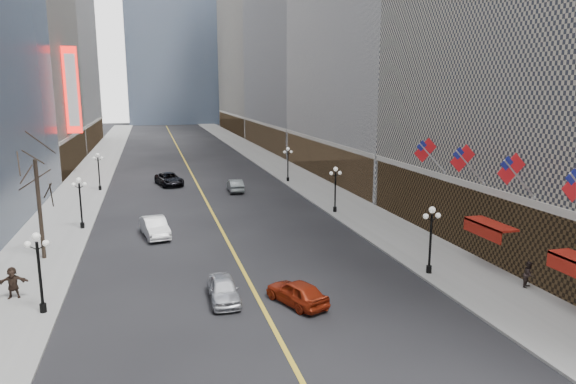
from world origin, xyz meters
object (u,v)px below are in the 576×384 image
car_nb_far (169,179)px  car_sb_mid (297,292)px  streetlamp_west_1 (39,264)px  streetlamp_west_2 (80,197)px  car_nb_near (223,289)px  streetlamp_east_1 (431,233)px  streetlamp_east_2 (335,185)px  streetlamp_west_3 (99,168)px  car_nb_mid (155,227)px  car_sb_far (235,185)px  streetlamp_east_3 (288,161)px

car_nb_far → car_sb_mid: (5.51, -40.06, -0.08)m
streetlamp_west_1 → streetlamp_west_2: size_ratio=1.00×
car_nb_near → car_sb_mid: car_sb_mid is taller
streetlamp_east_1 → car_nb_far: (-15.31, 37.79, -2.10)m
streetlamp_east_2 → streetlamp_west_3: bearing=142.7°
streetlamp_west_2 → car_nb_mid: size_ratio=0.90×
streetlamp_east_2 → streetlamp_west_2: same height
streetlamp_west_2 → car_sb_mid: (13.80, -20.27, -2.18)m
streetlamp_west_1 → car_nb_near: size_ratio=1.07×
streetlamp_west_1 → car_nb_far: bearing=77.6°
streetlamp_west_3 → streetlamp_east_1: bearing=-56.8°
streetlamp_west_1 → streetlamp_east_1: bearing=0.0°
car_nb_far → car_sb_far: (7.52, -6.32, -0.05)m
car_nb_near → car_sb_far: (6.01, 32.18, 0.04)m
car_nb_near → car_sb_mid: size_ratio=0.99×
car_sb_mid → streetlamp_east_3: bearing=-127.6°
streetlamp_west_3 → car_sb_mid: 40.74m
streetlamp_west_1 → car_nb_near: 10.06m
streetlamp_east_3 → car_sb_mid: streetlamp_east_3 is taller
streetlamp_west_3 → car_nb_mid: bearing=-74.3°
car_nb_far → car_sb_far: size_ratio=1.27×
streetlamp_east_1 → streetlamp_west_3: size_ratio=1.00×
streetlamp_east_3 → streetlamp_west_3: same height
streetlamp_west_2 → car_nb_near: (9.80, -18.70, -2.18)m
streetlamp_east_1 → streetlamp_east_2: bearing=90.0°
streetlamp_west_3 → streetlamp_east_2: bearing=-37.3°
streetlamp_west_3 → car_nb_far: (8.29, 1.79, -2.10)m
car_sb_far → car_nb_mid: bearing=63.1°
car_nb_far → car_nb_mid: bearing=-107.9°
streetlamp_east_3 → streetlamp_east_1: bearing=-90.0°
streetlamp_east_2 → streetlamp_west_1: size_ratio=1.00×
streetlamp_east_3 → car_nb_mid: (-17.45, -21.91, -2.08)m
streetlamp_west_2 → streetlamp_west_3: same height
streetlamp_east_1 → car_nb_mid: 22.52m
car_nb_mid → car_sb_mid: bearing=-74.8°
streetlamp_east_1 → car_sb_far: (-7.79, 31.48, -2.15)m
streetlamp_east_3 → car_sb_mid: bearing=-104.4°
car_nb_near → streetlamp_east_1: bearing=3.9°
car_nb_near → car_nb_far: 38.53m
streetlamp_west_1 → car_sb_far: bearing=63.3°
streetlamp_west_3 → car_nb_far: bearing=12.2°
car_sb_far → streetlamp_west_2: bearing=42.6°
car_nb_mid → car_sb_mid: 18.06m
streetlamp_east_1 → streetlamp_east_2: (0.00, 18.00, 0.00)m
car_sb_mid → car_sb_far: size_ratio=0.93×
streetlamp_west_1 → car_nb_near: (9.80, -0.70, -2.18)m
streetlamp_east_2 → car_sb_far: streetlamp_east_2 is taller
streetlamp_west_1 → car_nb_near: streetlamp_west_1 is taller
car_nb_far → car_sb_far: bearing=-52.8°
streetlamp_east_1 → car_sb_mid: (-9.80, -2.27, -2.18)m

